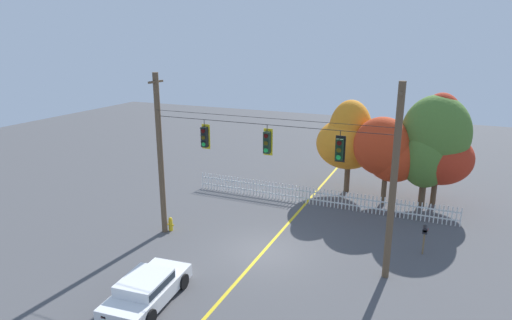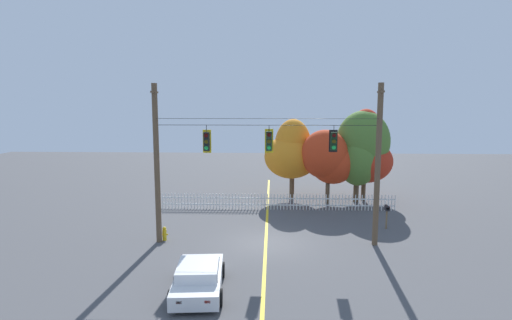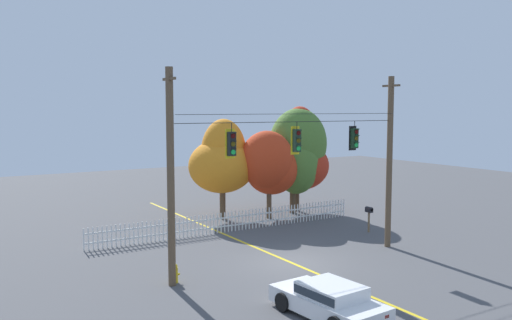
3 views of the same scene
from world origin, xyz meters
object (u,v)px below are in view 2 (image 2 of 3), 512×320
object	(u,v)px
traffic_signal_northbound_primary	(269,141)
autumn_maple_near_fence	(292,153)
roadside_mailbox	(387,210)
parked_car	(198,277)
autumn_oak_far_east	(360,150)
autumn_maple_far_west	(366,152)
traffic_signal_westbound_side	(207,141)
fire_hydrant	(164,234)
traffic_signal_eastbound_side	(334,141)
autumn_maple_mid	(329,158)

from	to	relation	value
traffic_signal_northbound_primary	autumn_maple_near_fence	bearing A→B (deg)	80.71
traffic_signal_northbound_primary	roadside_mailbox	distance (m)	8.61
traffic_signal_northbound_primary	parked_car	size ratio (longest dim) A/B	0.34
autumn_oak_far_east	autumn_maple_far_west	size ratio (longest dim) A/B	0.98
autumn_maple_far_west	traffic_signal_northbound_primary	bearing A→B (deg)	-126.68
traffic_signal_westbound_side	traffic_signal_northbound_primary	xyz separation A→B (m)	(3.21, 0.00, 0.04)
autumn_oak_far_east	roadside_mailbox	world-z (taller)	autumn_oak_far_east
autumn_oak_far_east	parked_car	bearing A→B (deg)	-121.63
autumn_maple_near_fence	fire_hydrant	distance (m)	12.72
autumn_maple_near_fence	roadside_mailbox	xyz separation A→B (m)	(5.27, -7.33, -2.44)
traffic_signal_northbound_primary	autumn_maple_far_west	world-z (taller)	autumn_maple_far_west
autumn_maple_far_west	roadside_mailbox	xyz separation A→B (m)	(-0.21, -6.78, -2.60)
traffic_signal_eastbound_side	autumn_maple_near_fence	bearing A→B (deg)	99.11
roadside_mailbox	autumn_maple_far_west	bearing A→B (deg)	88.23
autumn_maple_mid	roadside_mailbox	distance (m)	7.03
traffic_signal_westbound_side	autumn_maple_near_fence	bearing A→B (deg)	64.32
autumn_oak_far_east	autumn_maple_far_west	distance (m)	0.50
autumn_maple_near_fence	parked_car	xyz separation A→B (m)	(-4.35, -15.81, -3.00)
traffic_signal_westbound_side	roadside_mailbox	xyz separation A→B (m)	(10.14, 2.80, -4.24)
autumn_maple_near_fence	traffic_signal_westbound_side	bearing A→B (deg)	-115.68
autumn_oak_far_east	autumn_maple_far_west	world-z (taller)	autumn_maple_far_west
traffic_signal_westbound_side	autumn_maple_far_west	size ratio (longest dim) A/B	0.21
traffic_signal_northbound_primary	traffic_signal_eastbound_side	xyz separation A→B (m)	(3.28, -0.00, 0.01)
autumn_maple_near_fence	autumn_maple_far_west	xyz separation A→B (m)	(5.48, -0.55, 0.15)
parked_car	roadside_mailbox	size ratio (longest dim) A/B	2.95
traffic_signal_northbound_primary	traffic_signal_eastbound_side	bearing A→B (deg)	-0.01
autumn_maple_far_west	autumn_maple_mid	bearing A→B (deg)	-167.16
traffic_signal_northbound_primary	roadside_mailbox	world-z (taller)	traffic_signal_northbound_primary
traffic_signal_northbound_primary	fire_hydrant	distance (m)	7.58
parked_car	roadside_mailbox	bearing A→B (deg)	41.36
autumn_maple_mid	fire_hydrant	size ratio (longest dim) A/B	7.24
traffic_signal_westbound_side	fire_hydrant	distance (m)	5.59
traffic_signal_eastbound_side	autumn_oak_far_east	xyz separation A→B (m)	(3.39, 9.54, -1.50)
traffic_signal_eastbound_side	parked_car	distance (m)	9.56
traffic_signal_westbound_side	fire_hydrant	size ratio (longest dim) A/B	1.91
roadside_mailbox	traffic_signal_northbound_primary	bearing A→B (deg)	-157.99
parked_car	roadside_mailbox	xyz separation A→B (m)	(9.62, 8.47, 0.56)
autumn_maple_near_fence	fire_hydrant	bearing A→B (deg)	-126.34
traffic_signal_northbound_primary	autumn_maple_near_fence	xyz separation A→B (m)	(1.66, 10.13, -1.83)
autumn_maple_near_fence	autumn_oak_far_east	world-z (taller)	autumn_oak_far_east
fire_hydrant	roadside_mailbox	world-z (taller)	roadside_mailbox
autumn_maple_near_fence	parked_car	size ratio (longest dim) A/B	1.47
roadside_mailbox	traffic_signal_westbound_side	bearing A→B (deg)	-164.56
traffic_signal_westbound_side	traffic_signal_eastbound_side	bearing A→B (deg)	-0.00
autumn_maple_far_west	roadside_mailbox	distance (m)	7.26
autumn_maple_near_fence	autumn_maple_mid	distance (m)	2.93
traffic_signal_westbound_side	autumn_maple_near_fence	size ratio (longest dim) A/B	0.23
traffic_signal_eastbound_side	roadside_mailbox	bearing A→B (deg)	37.55
traffic_signal_northbound_primary	autumn_maple_near_fence	size ratio (longest dim) A/B	0.23
traffic_signal_eastbound_side	autumn_oak_far_east	distance (m)	10.24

